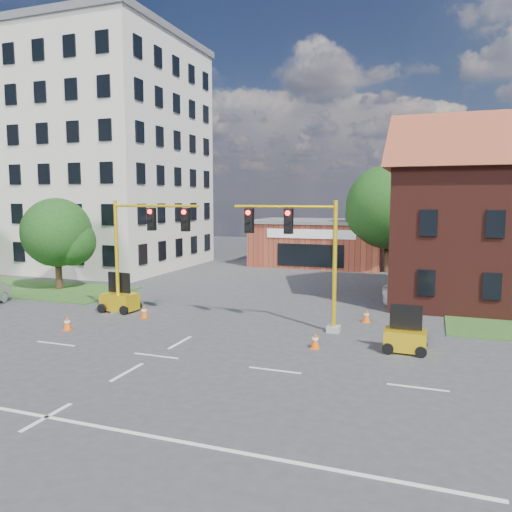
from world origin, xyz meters
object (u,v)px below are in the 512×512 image
(signal_mast_west, at_px, (142,243))
(trailer_west, at_px, (120,300))
(pickup_white, at_px, (435,294))
(signal_mast_east, at_px, (301,248))
(trailer_east, at_px, (405,338))

(signal_mast_west, relative_size, trailer_west, 2.95)
(signal_mast_west, distance_m, pickup_white, 16.72)
(signal_mast_west, distance_m, signal_mast_east, 8.71)
(signal_mast_east, xyz_separation_m, pickup_white, (6.11, 7.11, -3.11))
(signal_mast_west, bearing_deg, signal_mast_east, 0.00)
(signal_mast_west, distance_m, trailer_west, 3.71)
(trailer_west, bearing_deg, signal_mast_west, -4.58)
(signal_mast_west, relative_size, pickup_white, 1.06)
(trailer_west, distance_m, trailer_east, 15.63)
(signal_mast_west, xyz_separation_m, trailer_east, (13.72, -2.06, -3.33))
(signal_mast_west, bearing_deg, trailer_west, 171.03)
(signal_mast_west, distance_m, trailer_east, 14.27)
(signal_mast_west, relative_size, signal_mast_east, 1.00)
(signal_mast_west, height_order, pickup_white, signal_mast_west)
(signal_mast_east, height_order, pickup_white, signal_mast_east)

